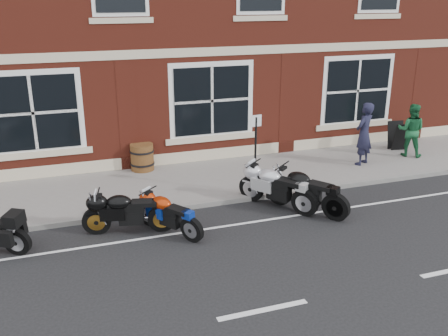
{
  "coord_description": "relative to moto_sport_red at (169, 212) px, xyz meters",
  "views": [
    {
      "loc": [
        -2.89,
        -9.45,
        4.97
      ],
      "look_at": [
        0.89,
        1.6,
        0.88
      ],
      "focal_mm": 40.0,
      "sensor_mm": 36.0,
      "label": 1
    }
  ],
  "objects": [
    {
      "name": "sidewalk",
      "position": [
        0.82,
        2.69,
        -0.42
      ],
      "size": [
        30.0,
        3.0,
        0.12
      ],
      "primitive_type": "cube",
      "color": "slate",
      "rests_on": "ground"
    },
    {
      "name": "ground",
      "position": [
        0.82,
        -0.31,
        -0.48
      ],
      "size": [
        80.0,
        80.0,
        0.0
      ],
      "primitive_type": "plane",
      "color": "black",
      "rests_on": "ground"
    },
    {
      "name": "moto_sport_black",
      "position": [
        -0.86,
        0.31,
        0.04
      ],
      "size": [
        2.0,
        0.59,
        0.91
      ],
      "rotation": [
        0.0,
        0.0,
        1.34
      ],
      "color": "black",
      "rests_on": "ground"
    },
    {
      "name": "pedestrian_right",
      "position": [
        8.33,
        2.6,
        0.47
      ],
      "size": [
        1.02,
        1.01,
        1.66
      ],
      "primitive_type": "imported",
      "rotation": [
        0.0,
        0.0,
        2.42
      ],
      "color": "#195931",
      "rests_on": "sidewalk"
    },
    {
      "name": "barrel_planter",
      "position": [
        0.12,
        3.98,
        0.03
      ],
      "size": [
        0.7,
        0.7,
        0.77
      ],
      "color": "#482A13",
      "rests_on": "sidewalk"
    },
    {
      "name": "pedestrian_left",
      "position": [
        6.45,
        2.36,
        0.58
      ],
      "size": [
        0.82,
        0.72,
        1.88
      ],
      "primitive_type": "imported",
      "rotation": [
        0.0,
        0.0,
        3.64
      ],
      "color": "black",
      "rests_on": "sidewalk"
    },
    {
      "name": "moto_sport_silver",
      "position": [
        2.8,
        0.51,
        0.08
      ],
      "size": [
        1.34,
        1.88,
        0.98
      ],
      "rotation": [
        0.0,
        0.0,
        0.6
      ],
      "color": "black",
      "rests_on": "ground"
    },
    {
      "name": "moto_naked_black",
      "position": [
        3.36,
        0.06,
        0.09
      ],
      "size": [
        1.32,
        1.92,
        0.99
      ],
      "rotation": [
        0.0,
        0.0,
        0.58
      ],
      "color": "black",
      "rests_on": "ground"
    },
    {
      "name": "moto_sport_red",
      "position": [
        0.0,
        0.0,
        0.0
      ],
      "size": [
        1.13,
        1.61,
        0.84
      ],
      "rotation": [
        0.0,
        0.0,
        0.59
      ],
      "color": "black",
      "rests_on": "ground"
    },
    {
      "name": "kerb",
      "position": [
        0.82,
        1.11,
        -0.42
      ],
      "size": [
        30.0,
        0.16,
        0.12
      ],
      "primitive_type": "cube",
      "color": "slate",
      "rests_on": "ground"
    },
    {
      "name": "parking_sign",
      "position": [
        2.53,
        1.26,
        0.83
      ],
      "size": [
        0.29,
        0.05,
        2.05
      ],
      "rotation": [
        0.0,
        0.0,
        0.11
      ],
      "color": "black",
      "rests_on": "sidewalk"
    },
    {
      "name": "a_board_sign",
      "position": [
        8.43,
        3.27,
        0.1
      ],
      "size": [
        0.6,
        0.44,
        0.92
      ],
      "primitive_type": null,
      "rotation": [
        0.0,
        0.0,
        -0.15
      ],
      "color": "black",
      "rests_on": "sidewalk"
    }
  ]
}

